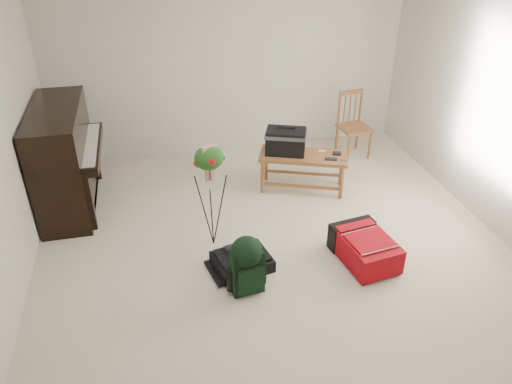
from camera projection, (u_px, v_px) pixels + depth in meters
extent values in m
cube|color=beige|center=(278.00, 258.00, 5.26)|extent=(5.00, 5.50, 0.01)
cube|color=white|center=(285.00, 11.00, 3.98)|extent=(5.00, 5.50, 0.01)
cube|color=beige|center=(229.00, 66.00, 6.92)|extent=(5.00, 0.04, 2.50)
cube|color=black|center=(64.00, 159.00, 5.86)|extent=(0.55, 1.50, 1.25)
cube|color=black|center=(88.00, 148.00, 5.86)|extent=(0.28, 1.30, 0.10)
cube|color=white|center=(88.00, 145.00, 5.84)|extent=(0.22, 1.20, 0.02)
cube|color=black|center=(77.00, 200.00, 6.17)|extent=(0.45, 1.30, 0.10)
cube|color=#945930|center=(303.00, 156.00, 6.26)|extent=(1.18, 0.80, 0.04)
cylinder|color=#945930|center=(269.00, 184.00, 6.15)|extent=(0.05, 0.05, 0.45)
cylinder|color=#945930|center=(262.00, 171.00, 6.44)|extent=(0.05, 0.05, 0.45)
cylinder|color=#945930|center=(344.00, 176.00, 6.34)|extent=(0.05, 0.05, 0.45)
cylinder|color=#945930|center=(334.00, 163.00, 6.63)|extent=(0.05, 0.05, 0.45)
cube|color=#945930|center=(354.00, 128.00, 7.10)|extent=(0.46, 0.46, 0.04)
cylinder|color=#945930|center=(346.00, 149.00, 7.04)|extent=(0.03, 0.03, 0.41)
cylinder|color=#945930|center=(337.00, 139.00, 7.33)|extent=(0.03, 0.03, 0.41)
cylinder|color=#945930|center=(369.00, 146.00, 7.11)|extent=(0.03, 0.03, 0.41)
cylinder|color=#945930|center=(359.00, 136.00, 7.40)|extent=(0.03, 0.03, 0.41)
cube|color=#945930|center=(353.00, 92.00, 7.01)|extent=(0.37, 0.09, 0.06)
cylinder|color=#945930|center=(340.00, 109.00, 7.09)|extent=(0.03, 0.03, 0.50)
cylinder|color=#945930|center=(363.00, 107.00, 7.16)|extent=(0.03, 0.03, 0.50)
cube|color=#BE0812|center=(365.00, 248.00, 5.15)|extent=(0.58, 0.77, 0.27)
cube|color=black|center=(355.00, 233.00, 5.38)|extent=(0.51, 0.24, 0.29)
cube|color=#BE0812|center=(369.00, 240.00, 5.03)|extent=(0.48, 0.46, 0.02)
cube|color=silver|center=(377.00, 252.00, 4.86)|extent=(0.44, 0.08, 0.01)
cube|color=black|center=(242.00, 262.00, 5.11)|extent=(0.63, 0.55, 0.13)
cube|color=black|center=(242.00, 255.00, 5.06)|extent=(0.56, 0.47, 0.03)
cube|color=white|center=(245.00, 254.00, 5.03)|extent=(0.31, 0.38, 0.01)
cube|color=black|center=(235.00, 248.00, 5.08)|extent=(0.20, 0.15, 0.06)
cube|color=black|center=(247.00, 271.00, 4.73)|extent=(0.33, 0.22, 0.46)
cube|color=black|center=(249.00, 281.00, 4.65)|extent=(0.25, 0.08, 0.27)
sphere|color=black|center=(246.00, 252.00, 4.61)|extent=(0.30, 0.30, 0.30)
cube|color=black|center=(237.00, 266.00, 4.81)|extent=(0.04, 0.04, 0.41)
cube|color=black|center=(252.00, 263.00, 4.83)|extent=(0.04, 0.04, 0.41)
cylinder|color=black|center=(210.00, 166.00, 4.99)|extent=(0.01, 0.01, 0.32)
ellipsoid|color=#21561A|center=(209.00, 158.00, 4.94)|extent=(0.30, 0.21, 0.28)
cube|color=red|center=(209.00, 150.00, 4.88)|extent=(0.15, 0.09, 0.09)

